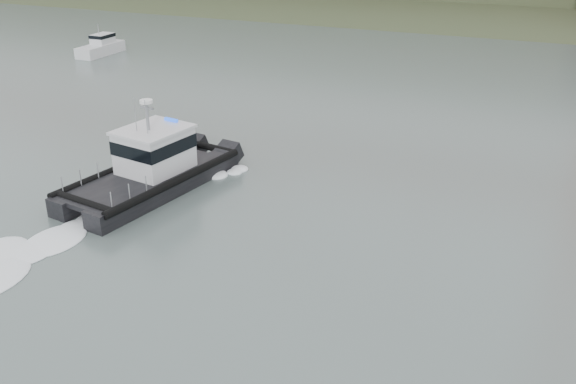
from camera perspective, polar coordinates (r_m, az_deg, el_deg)
name	(u,v)px	position (r m, az deg, el deg)	size (l,w,h in m)	color
ground	(222,307)	(29.32, -5.89, -10.17)	(400.00, 400.00, 0.00)	#4A5854
patrol_boat	(152,166)	(41.18, -12.03, 2.24)	(6.43, 12.93, 6.01)	black
motorboat	(101,47)	(82.84, -16.27, 12.31)	(2.33, 6.86, 3.77)	silver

